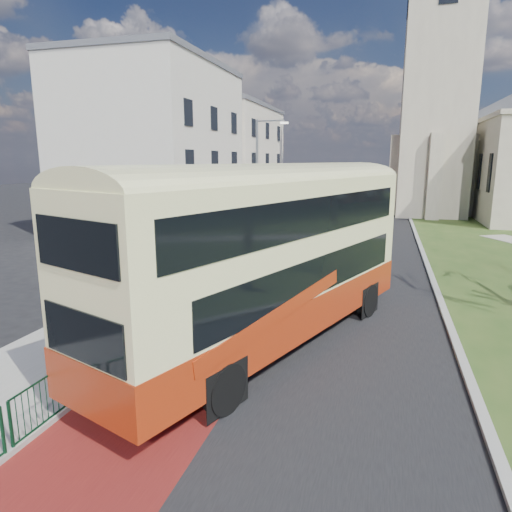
% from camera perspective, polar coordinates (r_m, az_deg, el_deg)
% --- Properties ---
extents(ground, '(160.00, 160.00, 0.00)m').
position_cam_1_polar(ground, '(13.19, -2.37, -13.22)').
color(ground, black).
rests_on(ground, ground).
extents(road_carriageway, '(9.00, 120.00, 0.01)m').
position_cam_1_polar(road_carriageway, '(31.90, 11.55, 1.63)').
color(road_carriageway, black).
rests_on(road_carriageway, ground).
extents(bus_lane, '(3.40, 120.00, 0.01)m').
position_cam_1_polar(bus_lane, '(32.20, 6.75, 1.89)').
color(bus_lane, '#591414').
rests_on(bus_lane, ground).
extents(pavement_west, '(4.00, 120.00, 0.12)m').
position_cam_1_polar(pavement_west, '(33.00, 0.23, 2.31)').
color(pavement_west, gray).
rests_on(pavement_west, ground).
extents(kerb_west, '(0.25, 120.00, 0.13)m').
position_cam_1_polar(kerb_west, '(32.52, 3.62, 2.15)').
color(kerb_west, '#999993').
rests_on(kerb_west, ground).
extents(kerb_east, '(0.25, 80.00, 0.13)m').
position_cam_1_polar(kerb_east, '(33.86, 19.60, 1.87)').
color(kerb_east, '#999993').
rests_on(kerb_east, ground).
extents(pedestrian_railing, '(0.07, 24.00, 1.12)m').
position_cam_1_polar(pedestrian_railing, '(17.48, -7.51, -4.94)').
color(pedestrian_railing, '#0C361E').
rests_on(pedestrian_railing, ground).
extents(gothic_church, '(16.38, 18.00, 40.00)m').
position_cam_1_polar(gothic_church, '(50.66, 27.32, 19.27)').
color(gothic_church, '#A19783').
rests_on(gothic_church, ground).
extents(street_block_near, '(10.30, 14.30, 13.00)m').
position_cam_1_polar(street_block_near, '(37.77, -12.52, 13.09)').
color(street_block_near, beige).
rests_on(street_block_near, ground).
extents(street_block_far, '(10.30, 16.30, 11.50)m').
position_cam_1_polar(street_block_far, '(52.42, -4.03, 12.13)').
color(street_block_far, beige).
rests_on(street_block_far, ground).
extents(streetlamp, '(2.13, 0.18, 8.00)m').
position_cam_1_polar(streetlamp, '(30.44, 0.40, 10.08)').
color(streetlamp, gray).
rests_on(streetlamp, pavement_west).
extents(bus, '(7.11, 12.84, 5.27)m').
position_cam_1_polar(bus, '(13.49, 1.87, 0.84)').
color(bus, maroon).
rests_on(bus, ground).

